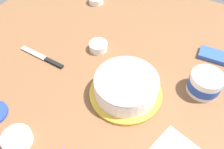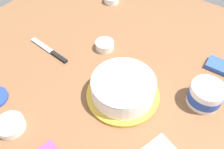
% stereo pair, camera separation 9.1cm
% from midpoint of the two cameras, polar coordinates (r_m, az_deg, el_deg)
% --- Properties ---
extents(ground_plane, '(1.54, 1.54, 0.00)m').
position_cam_midpoint_polar(ground_plane, '(0.97, -4.37, 0.16)').
color(ground_plane, brown).
extents(frosted_cake, '(0.28, 0.28, 0.10)m').
position_cam_midpoint_polar(frosted_cake, '(0.86, 0.45, -3.11)').
color(frosted_cake, gold).
rests_on(frosted_cake, ground_plane).
extents(frosting_tub, '(0.12, 0.12, 0.09)m').
position_cam_midpoint_polar(frosting_tub, '(0.93, 19.34, -2.18)').
color(frosting_tub, white).
rests_on(frosting_tub, ground_plane).
extents(spreading_knife, '(0.24, 0.03, 0.01)m').
position_cam_midpoint_polar(spreading_knife, '(1.07, -18.46, 3.58)').
color(spreading_knife, silver).
rests_on(spreading_knife, ground_plane).
extents(sprinkle_bowl_green, '(0.10, 0.10, 0.03)m').
position_cam_midpoint_polar(sprinkle_bowl_green, '(0.86, -25.27, -14.35)').
color(sprinkle_bowl_green, white).
rests_on(sprinkle_bowl_green, ground_plane).
extents(sprinkle_bowl_orange, '(0.08, 0.08, 0.03)m').
position_cam_midpoint_polar(sprinkle_bowl_orange, '(1.37, -5.97, 17.70)').
color(sprinkle_bowl_orange, white).
rests_on(sprinkle_bowl_orange, ground_plane).
extents(sprinkle_bowl_rainbow, '(0.08, 0.08, 0.04)m').
position_cam_midpoint_polar(sprinkle_bowl_rainbow, '(1.06, -5.87, 6.83)').
color(sprinkle_bowl_rainbow, white).
rests_on(sprinkle_bowl_rainbow, ground_plane).
extents(candy_box_upper, '(0.14, 0.08, 0.02)m').
position_cam_midpoint_polar(candy_box_upper, '(1.10, 21.88, 4.13)').
color(candy_box_upper, '#2D51B2').
rests_on(candy_box_upper, ground_plane).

